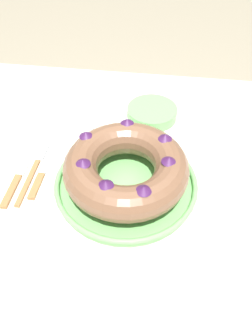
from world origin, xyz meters
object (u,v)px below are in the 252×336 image
serving_dish (126,184)px  cake_knife (42,174)px  serving_knife (18,177)px  fork (34,169)px  bundt_cake (126,168)px  side_bowl (152,113)px

serving_dish → cake_knife: bearing=176.5°
serving_dish → cake_knife: 0.21m
serving_knife → fork: bearing=49.2°
bundt_cake → serving_knife: bearing=-179.2°
fork → side_bowl: 0.36m
serving_knife → cake_knife: bearing=19.5°
serving_dish → cake_knife: serving_dish is taller
bundt_cake → cake_knife: (-0.21, 0.01, -0.06)m
bundt_cake → serving_knife: size_ratio=1.27×
fork → serving_knife: (-0.03, -0.03, 0.00)m
serving_dish → bundt_cake: (-0.00, 0.00, 0.05)m
bundt_cake → side_bowl: bearing=82.4°
fork → cake_knife: bearing=-28.6°
bundt_cake → fork: 0.24m
bundt_cake → fork: bearing=173.3°
serving_dish → bundt_cake: bearing=116.3°
serving_dish → serving_knife: (-0.26, -0.00, -0.01)m
serving_dish → fork: bearing=173.3°
side_bowl → bundt_cake: bearing=-97.6°
bundt_cake → fork: bundt_cake is taller
cake_knife → side_bowl: bearing=42.4°
bundt_cake → serving_knife: (-0.26, -0.00, -0.06)m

